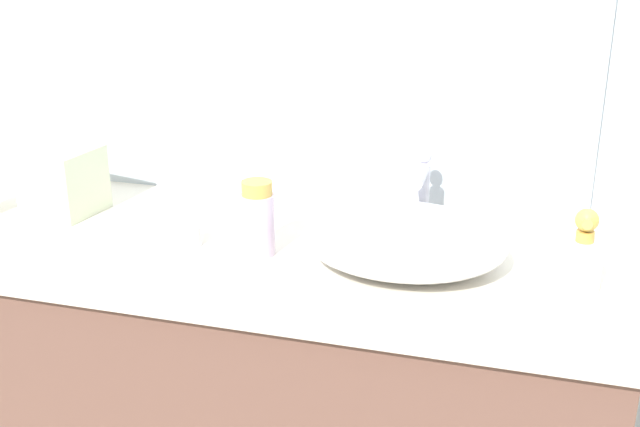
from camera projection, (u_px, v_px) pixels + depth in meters
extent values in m
cube|color=silver|center=(245.00, 251.00, 1.53)|extent=(1.45, 0.53, 0.04)
ellipsoid|color=white|center=(404.00, 239.00, 1.41)|extent=(0.37, 0.31, 0.10)
cylinder|color=silver|center=(421.00, 197.00, 1.56)|extent=(0.03, 0.03, 0.13)
cylinder|color=silver|center=(419.00, 178.00, 1.51)|extent=(0.03, 0.09, 0.03)
sphere|color=silver|center=(425.00, 156.00, 1.55)|extent=(0.03, 0.03, 0.03)
cylinder|color=white|center=(581.00, 267.00, 1.30)|extent=(0.07, 0.07, 0.09)
cylinder|color=gold|center=(585.00, 236.00, 1.28)|extent=(0.03, 0.03, 0.02)
sphere|color=gold|center=(587.00, 220.00, 1.27)|extent=(0.04, 0.04, 0.04)
cylinder|color=#D9A652|center=(587.00, 222.00, 1.26)|extent=(0.02, 0.02, 0.02)
cylinder|color=#C8AFCB|center=(259.00, 225.00, 1.45)|extent=(0.06, 0.06, 0.12)
cylinder|color=gold|center=(258.00, 188.00, 1.42)|extent=(0.06, 0.06, 0.03)
cube|color=beige|center=(63.00, 181.00, 1.65)|extent=(0.15, 0.15, 0.14)
cone|color=white|center=(58.00, 141.00, 1.62)|extent=(0.07, 0.07, 0.04)
cylinder|color=silver|center=(188.00, 236.00, 1.50)|extent=(0.05, 0.05, 0.04)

